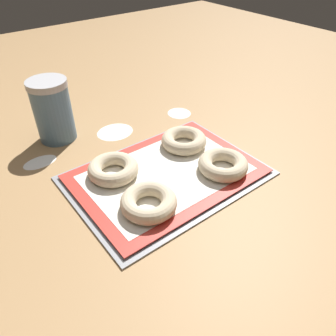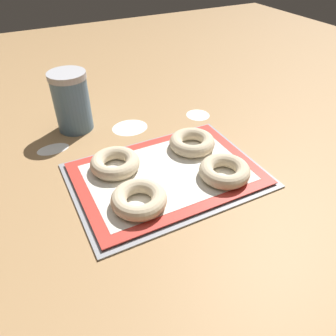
{
  "view_description": "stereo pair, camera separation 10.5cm",
  "coord_description": "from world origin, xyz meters",
  "px_view_note": "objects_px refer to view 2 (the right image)",
  "views": [
    {
      "loc": [
        -0.34,
        -0.46,
        0.47
      ],
      "look_at": [
        0.01,
        -0.0,
        0.03
      ],
      "focal_mm": 35.0,
      "sensor_mm": 36.0,
      "label": 1
    },
    {
      "loc": [
        -0.25,
        -0.51,
        0.47
      ],
      "look_at": [
        0.01,
        -0.0,
        0.03
      ],
      "focal_mm": 35.0,
      "sensor_mm": 36.0,
      "label": 2
    }
  ],
  "objects_px": {
    "bagel_front_left": "(139,199)",
    "bagel_front_right": "(225,171)",
    "flour_canister": "(72,101)",
    "bagel_back_right": "(192,142)",
    "bagel_back_left": "(115,163)",
    "baking_tray": "(168,176)"
  },
  "relations": [
    {
      "from": "bagel_front_right",
      "to": "bagel_back_right",
      "type": "relative_size",
      "value": 1.0
    },
    {
      "from": "bagel_back_right",
      "to": "flour_canister",
      "type": "distance_m",
      "value": 0.34
    },
    {
      "from": "bagel_front_left",
      "to": "bagel_front_right",
      "type": "bearing_deg",
      "value": -0.65
    },
    {
      "from": "baking_tray",
      "to": "bagel_back_right",
      "type": "distance_m",
      "value": 0.12
    },
    {
      "from": "bagel_front_right",
      "to": "flour_canister",
      "type": "relative_size",
      "value": 0.7
    },
    {
      "from": "baking_tray",
      "to": "bagel_front_left",
      "type": "height_order",
      "value": "bagel_front_left"
    },
    {
      "from": "bagel_front_left",
      "to": "flour_canister",
      "type": "xyz_separation_m",
      "value": [
        -0.03,
        0.37,
        0.05
      ]
    },
    {
      "from": "bagel_back_right",
      "to": "flour_canister",
      "type": "xyz_separation_m",
      "value": [
        -0.23,
        0.24,
        0.05
      ]
    },
    {
      "from": "bagel_front_right",
      "to": "bagel_back_left",
      "type": "height_order",
      "value": "same"
    },
    {
      "from": "baking_tray",
      "to": "bagel_front_left",
      "type": "relative_size",
      "value": 3.76
    },
    {
      "from": "bagel_front_left",
      "to": "bagel_back_right",
      "type": "xyz_separation_m",
      "value": [
        0.2,
        0.13,
        0.0
      ]
    },
    {
      "from": "bagel_front_right",
      "to": "flour_canister",
      "type": "height_order",
      "value": "flour_canister"
    },
    {
      "from": "baking_tray",
      "to": "flour_canister",
      "type": "height_order",
      "value": "flour_canister"
    },
    {
      "from": "bagel_front_right",
      "to": "bagel_back_right",
      "type": "bearing_deg",
      "value": 92.31
    },
    {
      "from": "bagel_front_left",
      "to": "flour_canister",
      "type": "distance_m",
      "value": 0.38
    },
    {
      "from": "bagel_back_left",
      "to": "baking_tray",
      "type": "bearing_deg",
      "value": -36.11
    },
    {
      "from": "bagel_front_left",
      "to": "bagel_front_right",
      "type": "xyz_separation_m",
      "value": [
        0.2,
        -0.0,
        0.0
      ]
    },
    {
      "from": "bagel_front_left",
      "to": "bagel_back_right",
      "type": "bearing_deg",
      "value": 33.09
    },
    {
      "from": "bagel_front_right",
      "to": "bagel_back_left",
      "type": "xyz_separation_m",
      "value": [
        -0.2,
        0.14,
        0.0
      ]
    },
    {
      "from": "baking_tray",
      "to": "bagel_back_right",
      "type": "bearing_deg",
      "value": 33.04
    },
    {
      "from": "bagel_front_right",
      "to": "flour_canister",
      "type": "xyz_separation_m",
      "value": [
        -0.23,
        0.38,
        0.05
      ]
    },
    {
      "from": "flour_canister",
      "to": "bagel_front_left",
      "type": "bearing_deg",
      "value": -85.37
    }
  ]
}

